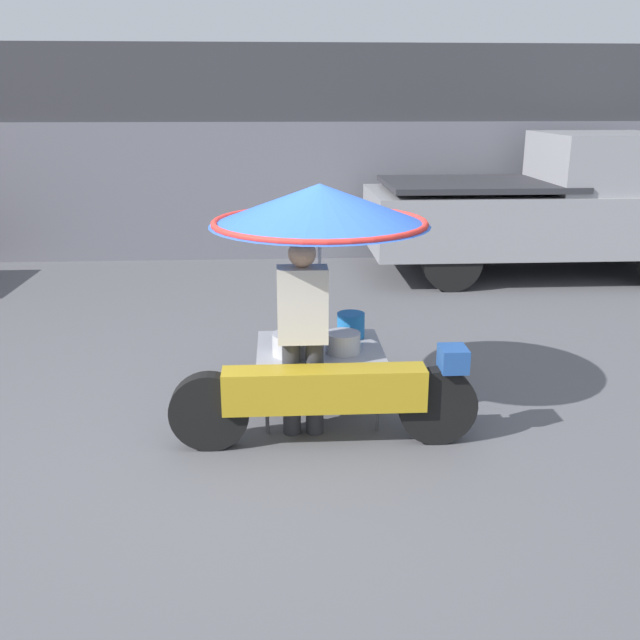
# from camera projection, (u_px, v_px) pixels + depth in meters

# --- Properties ---
(ground_plane) EXTENTS (36.00, 36.00, 0.00)m
(ground_plane) POSITION_uv_depth(u_px,v_px,m) (280.00, 441.00, 5.52)
(ground_plane) COLOR #56565B
(shopfront_building) EXTENTS (28.00, 2.06, 3.37)m
(shopfront_building) POSITION_uv_depth(u_px,v_px,m) (276.00, 151.00, 12.31)
(shopfront_building) COLOR #38383D
(shopfront_building) RESTS_ON ground
(vendor_motorcycle_cart) EXTENTS (2.33, 1.74, 1.92)m
(vendor_motorcycle_cart) POSITION_uv_depth(u_px,v_px,m) (321.00, 247.00, 5.54)
(vendor_motorcycle_cart) COLOR black
(vendor_motorcycle_cart) RESTS_ON ground
(vendor_person) EXTENTS (0.38, 0.22, 1.56)m
(vendor_person) POSITION_uv_depth(u_px,v_px,m) (303.00, 329.00, 5.42)
(vendor_person) COLOR #2D2D33
(vendor_person) RESTS_ON ground
(pickup_truck) EXTENTS (5.11, 1.94, 2.08)m
(pickup_truck) POSITION_uv_depth(u_px,v_px,m) (553.00, 208.00, 10.46)
(pickup_truck) COLOR black
(pickup_truck) RESTS_ON ground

